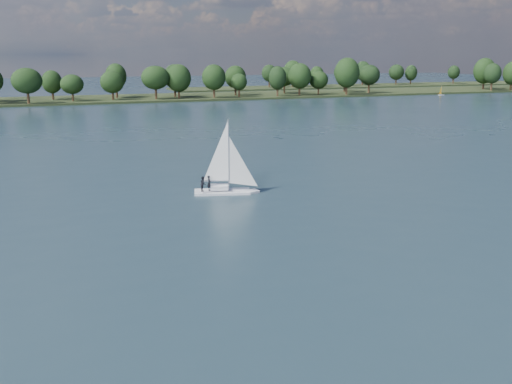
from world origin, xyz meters
TOP-DOWN VIEW (x-y plane):
  - ground at (0.00, 100.00)m, footprint 700.00×700.00m
  - far_shore at (0.00, 212.00)m, footprint 660.00×40.00m
  - far_shore_back at (160.00, 260.00)m, footprint 220.00×30.00m
  - sailboat at (8.51, 50.52)m, footprint 7.76×3.95m
  - dinghy_orange at (151.48, 187.99)m, footprint 2.88×1.48m
  - treeline at (-1.11, 208.19)m, footprint 562.57×73.91m

SIDE VIEW (x-z plane):
  - ground at x=0.00m, z-range 0.00..0.00m
  - far_shore at x=0.00m, z-range -0.75..0.75m
  - far_shore_back at x=160.00m, z-range -0.70..0.70m
  - dinghy_orange at x=151.48m, z-range -1.16..3.24m
  - sailboat at x=8.51m, z-range -2.18..7.66m
  - treeline at x=-1.11m, z-range -1.34..17.57m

